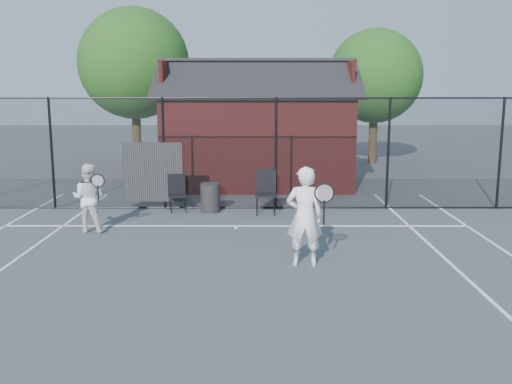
{
  "coord_description": "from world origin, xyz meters",
  "views": [
    {
      "loc": [
        0.5,
        -10.16,
        3.24
      ],
      "look_at": [
        0.47,
        1.49,
        1.1
      ],
      "focal_mm": 40.0,
      "sensor_mm": 36.0,
      "label": 1
    }
  ],
  "objects_px": {
    "player_back": "(89,198)",
    "chair_right": "(266,193)",
    "waste_bin": "(210,198)",
    "player_front": "(305,216)",
    "clubhouse": "(257,137)",
    "chair_left": "(178,194)"
  },
  "relations": [
    {
      "from": "clubhouse",
      "to": "waste_bin",
      "type": "bearing_deg",
      "value": -105.73
    },
    {
      "from": "player_back",
      "to": "waste_bin",
      "type": "bearing_deg",
      "value": 39.4
    },
    {
      "from": "player_front",
      "to": "clubhouse",
      "type": "bearing_deg",
      "value": 95.49
    },
    {
      "from": "player_back",
      "to": "chair_right",
      "type": "xyz_separation_m",
      "value": [
        4.03,
        1.83,
        -0.22
      ]
    },
    {
      "from": "clubhouse",
      "to": "player_front",
      "type": "xyz_separation_m",
      "value": [
        0.87,
        -9.02,
        -0.68
      ]
    },
    {
      "from": "clubhouse",
      "to": "chair_left",
      "type": "relative_size",
      "value": 6.8
    },
    {
      "from": "clubhouse",
      "to": "player_back",
      "type": "height_order",
      "value": "clubhouse"
    },
    {
      "from": "player_front",
      "to": "waste_bin",
      "type": "xyz_separation_m",
      "value": [
        -2.11,
        4.62,
        -0.55
      ]
    },
    {
      "from": "player_front",
      "to": "chair_left",
      "type": "height_order",
      "value": "player_front"
    },
    {
      "from": "waste_bin",
      "to": "clubhouse",
      "type": "bearing_deg",
      "value": 74.27
    },
    {
      "from": "chair_left",
      "to": "waste_bin",
      "type": "xyz_separation_m",
      "value": [
        0.86,
        0.0,
        -0.1
      ]
    },
    {
      "from": "chair_right",
      "to": "waste_bin",
      "type": "height_order",
      "value": "chair_right"
    },
    {
      "from": "chair_right",
      "to": "player_back",
      "type": "bearing_deg",
      "value": -154.91
    },
    {
      "from": "player_back",
      "to": "waste_bin",
      "type": "height_order",
      "value": "player_back"
    },
    {
      "from": "player_back",
      "to": "waste_bin",
      "type": "relative_size",
      "value": 2.05
    },
    {
      "from": "clubhouse",
      "to": "chair_left",
      "type": "distance_m",
      "value": 5.0
    },
    {
      "from": "chair_right",
      "to": "clubhouse",
      "type": "bearing_deg",
      "value": 93.33
    },
    {
      "from": "waste_bin",
      "to": "player_back",
      "type": "bearing_deg",
      "value": -140.6
    },
    {
      "from": "waste_bin",
      "to": "chair_right",
      "type": "bearing_deg",
      "value": -11.09
    },
    {
      "from": "chair_right",
      "to": "waste_bin",
      "type": "relative_size",
      "value": 1.47
    },
    {
      "from": "player_back",
      "to": "chair_right",
      "type": "distance_m",
      "value": 4.43
    },
    {
      "from": "chair_left",
      "to": "waste_bin",
      "type": "relative_size",
      "value": 1.25
    }
  ]
}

